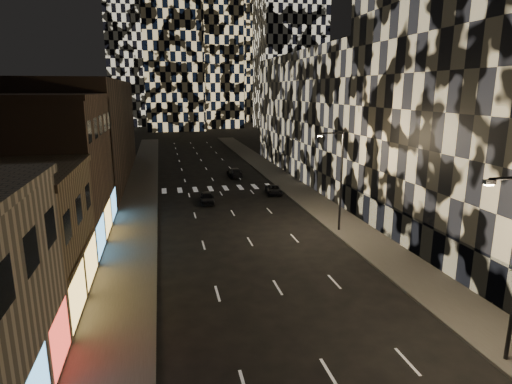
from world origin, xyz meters
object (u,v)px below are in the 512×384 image
car_dark_oncoming (235,172)px  car_dark_rightlane (274,190)px  streetlight_far (339,174)px  car_dark_midlane (207,198)px

car_dark_oncoming → car_dark_rightlane: (2.90, -12.01, -0.13)m
streetlight_far → car_dark_midlane: bearing=130.0°
streetlight_far → car_dark_rightlane: bearing=97.3°
car_dark_rightlane → streetlight_far: bearing=-76.1°
streetlight_far → car_dark_oncoming: bearing=100.1°
car_dark_rightlane → car_dark_midlane: bearing=-156.6°
car_dark_midlane → car_dark_oncoming: 15.70m
car_dark_midlane → car_dark_oncoming: car_dark_oncoming is taller
car_dark_oncoming → car_dark_rightlane: bearing=103.6°
streetlight_far → car_dark_rightlane: 16.09m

